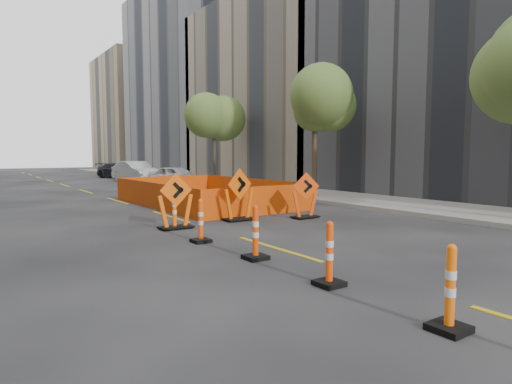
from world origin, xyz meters
TOP-DOWN VIEW (x-y plane):
  - ground_plane at (0.00, 0.00)m, footprint 140.00×140.00m
  - sidewalk_right at (9.00, 12.00)m, footprint 4.00×90.00m
  - bld_right_c at (17.00, 23.80)m, footprint 12.00×16.00m
  - bld_right_d at (17.00, 40.20)m, footprint 12.00×18.00m
  - bld_right_e at (17.00, 58.60)m, footprint 12.00×14.00m
  - tree_r_b at (8.40, 12.00)m, footprint 2.80×2.80m
  - tree_r_c at (8.40, 22.00)m, footprint 2.80×2.80m
  - channelizer_2 at (-1.04, -0.79)m, footprint 0.42×0.42m
  - channelizer_3 at (-0.96, 1.33)m, footprint 0.42×0.42m
  - channelizer_4 at (-0.95, 3.45)m, footprint 0.44×0.44m
  - channelizer_5 at (-1.10, 5.57)m, footprint 0.42×0.42m
  - channelizer_6 at (-0.84, 7.69)m, footprint 0.42×0.42m
  - chevron_sign_left at (-0.81, 7.68)m, footprint 1.07×0.66m
  - chevron_sign_center at (1.49, 7.94)m, footprint 1.23×0.89m
  - chevron_sign_right at (3.58, 7.12)m, footprint 1.17×0.92m
  - safety_fence at (2.72, 12.57)m, footprint 4.95×8.27m
  - parked_car_near at (5.54, 21.77)m, footprint 3.04×4.41m
  - parked_car_mid at (5.05, 28.19)m, footprint 2.35×5.05m
  - parked_car_far at (5.65, 34.52)m, footprint 3.28×5.00m

SIDE VIEW (x-z plane):
  - ground_plane at x=0.00m, z-range 0.00..0.00m
  - sidewalk_right at x=9.00m, z-range 0.00..0.15m
  - safety_fence at x=2.72m, z-range 0.00..1.02m
  - channelizer_6 at x=-0.84m, z-range 0.00..1.06m
  - channelizer_5 at x=-1.10m, z-range 0.00..1.06m
  - channelizer_3 at x=-0.96m, z-range 0.00..1.06m
  - channelizer_2 at x=-1.04m, z-range 0.00..1.07m
  - channelizer_4 at x=-0.95m, z-range 0.00..1.11m
  - parked_car_far at x=5.65m, z-range 0.00..1.35m
  - parked_car_near at x=5.54m, z-range 0.00..1.39m
  - chevron_sign_right at x=3.58m, z-range 0.00..1.53m
  - chevron_sign_left at x=-0.81m, z-range 0.00..1.59m
  - parked_car_mid at x=5.05m, z-range 0.00..1.60m
  - chevron_sign_center at x=1.49m, z-range 0.00..1.67m
  - tree_r_b at x=8.40m, z-range 1.55..7.50m
  - tree_r_c at x=8.40m, z-range 1.55..7.50m
  - bld_right_c at x=17.00m, z-range 0.00..14.00m
  - bld_right_e at x=17.00m, z-range 0.00..16.00m
  - bld_right_d at x=17.00m, z-range 0.00..20.00m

